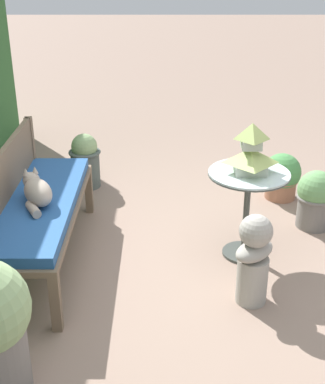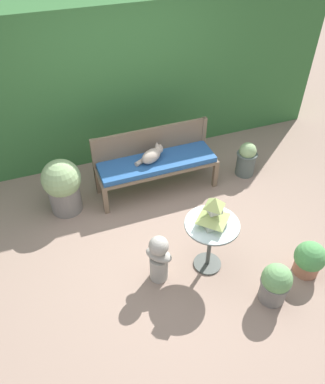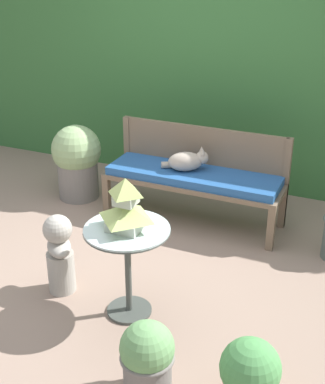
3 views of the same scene
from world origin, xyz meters
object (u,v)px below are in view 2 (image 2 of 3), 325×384
at_px(pagoda_birdhouse, 214,213).
at_px(potted_plant_table_far, 246,159).
at_px(potted_plant_bench_right, 63,185).
at_px(garden_bust, 159,258).
at_px(potted_plant_bench_left, 309,259).
at_px(patio_table, 211,233).
at_px(potted_plant_table_near, 275,283).
at_px(cat, 152,155).
at_px(garden_bench, 157,164).

distance_m(pagoda_birdhouse, potted_plant_table_far, 1.87).
bearing_deg(potted_plant_bench_right, garden_bust, -62.41).
bearing_deg(pagoda_birdhouse, potted_plant_bench_left, -25.46).
xyz_separation_m(potted_plant_bench_left, potted_plant_table_far, (0.25, 1.77, 0.05)).
height_order(patio_table, potted_plant_bench_right, potted_plant_bench_right).
bearing_deg(potted_plant_table_far, potted_plant_bench_left, -98.08).
relative_size(patio_table, potted_plant_table_far, 1.27).
relative_size(garden_bust, potted_plant_table_near, 1.28).
bearing_deg(potted_plant_table_far, cat, 174.77).
xyz_separation_m(potted_plant_bench_right, potted_plant_table_far, (2.53, -0.15, -0.13)).
bearing_deg(garden_bust, garden_bench, 119.61).
bearing_deg(garden_bench, potted_plant_table_near, -75.93).
height_order(cat, potted_plant_bench_right, potted_plant_bench_right).
bearing_deg(pagoda_birdhouse, potted_plant_table_near, -55.07).
relative_size(patio_table, potted_plant_bench_left, 1.58).
bearing_deg(potted_plant_bench_left, potted_plant_table_near, -163.55).
distance_m(potted_plant_bench_right, potted_plant_bench_left, 2.98).
distance_m(patio_table, potted_plant_table_near, 0.80).
bearing_deg(potted_plant_table_far, garden_bust, -144.40).
distance_m(potted_plant_bench_left, potted_plant_table_near, 0.56).
distance_m(garden_bench, cat, 0.17).
relative_size(garden_bench, potted_plant_bench_right, 2.15).
bearing_deg(cat, garden_bust, -135.19).
relative_size(garden_bench, pagoda_birdhouse, 4.55).
distance_m(garden_bench, potted_plant_bench_right, 1.23).
relative_size(garden_bench, potted_plant_table_near, 3.36).
bearing_deg(potted_plant_table_far, garden_bench, 174.68).
xyz_separation_m(cat, potted_plant_table_near, (0.58, -2.05, -0.33)).
distance_m(garden_bench, potted_plant_table_far, 1.31).
bearing_deg(pagoda_birdhouse, potted_plant_table_far, 47.06).
distance_m(garden_bust, potted_plant_bench_right, 1.61).
height_order(patio_table, potted_plant_bench_left, patio_table).
relative_size(cat, potted_plant_table_near, 0.88).
distance_m(potted_plant_bench_right, potted_plant_table_near, 2.71).
height_order(garden_bench, garden_bust, garden_bust).
bearing_deg(potted_plant_table_near, pagoda_birdhouse, 124.93).
distance_m(cat, patio_table, 1.44).
height_order(garden_bench, pagoda_birdhouse, pagoda_birdhouse).
relative_size(garden_bench, garden_bust, 2.62).
bearing_deg(potted_plant_table_near, potted_plant_bench_left, 16.45).
height_order(garden_bench, patio_table, patio_table).
distance_m(garden_bench, garden_bust, 1.48).
distance_m(garden_bench, potted_plant_table_near, 2.12).
distance_m(potted_plant_bench_left, potted_plant_table_far, 1.79).
bearing_deg(cat, patio_table, -112.73).
bearing_deg(potted_plant_bench_left, potted_plant_bench_right, 139.86).
bearing_deg(potted_plant_table_far, pagoda_birdhouse, -132.94).
height_order(cat, potted_plant_table_near, cat).
xyz_separation_m(garden_bench, pagoda_birdhouse, (0.08, -1.43, 0.38)).
relative_size(cat, potted_plant_table_far, 0.81).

